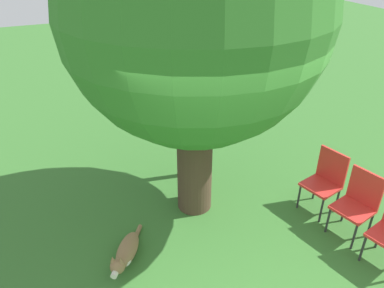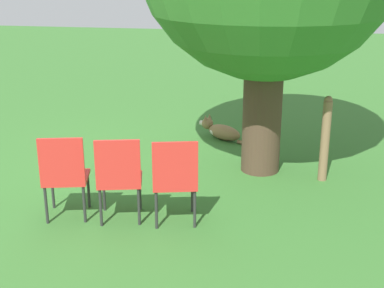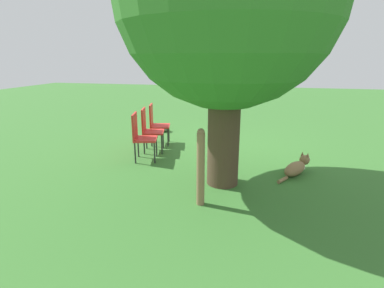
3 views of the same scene
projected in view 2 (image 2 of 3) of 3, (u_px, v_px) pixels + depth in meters
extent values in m
plane|color=#38702D|center=(158.00, 166.00, 6.96)|extent=(30.00, 30.00, 0.00)
cylinder|color=#4C3828|center=(263.00, 99.00, 6.55)|extent=(0.48, 0.48, 1.87)
ellipsoid|color=olive|center=(224.00, 132.00, 7.98)|extent=(0.50, 0.60, 0.22)
ellipsoid|color=silver|center=(216.00, 131.00, 8.08)|extent=(0.27, 0.27, 0.13)
sphere|color=olive|center=(207.00, 123.00, 8.17)|extent=(0.24, 0.24, 0.17)
cylinder|color=silver|center=(203.00, 123.00, 8.24)|extent=(0.10, 0.11, 0.07)
cone|color=olive|center=(205.00, 117.00, 8.10)|extent=(0.06, 0.06, 0.08)
cone|color=olive|center=(210.00, 116.00, 8.17)|extent=(0.06, 0.06, 0.08)
cylinder|color=olive|center=(245.00, 143.00, 7.75)|extent=(0.19, 0.25, 0.06)
cylinder|color=#846647|center=(325.00, 141.00, 6.37)|extent=(0.11, 0.11, 0.99)
sphere|color=#846647|center=(328.00, 100.00, 6.21)|extent=(0.10, 0.10, 0.10)
cube|color=red|center=(66.00, 178.00, 5.49)|extent=(0.51, 0.53, 0.04)
cube|color=red|center=(61.00, 161.00, 5.22)|extent=(0.14, 0.43, 0.47)
cylinder|color=#2D2D2D|center=(53.00, 191.00, 5.72)|extent=(0.03, 0.03, 0.40)
cylinder|color=#2D2D2D|center=(88.00, 190.00, 5.74)|extent=(0.03, 0.03, 0.40)
cylinder|color=#2D2D2D|center=(46.00, 205.00, 5.38)|extent=(0.03, 0.03, 0.40)
cylinder|color=#2D2D2D|center=(84.00, 204.00, 5.40)|extent=(0.03, 0.03, 0.40)
cube|color=red|center=(120.00, 180.00, 5.43)|extent=(0.51, 0.53, 0.04)
cube|color=red|center=(118.00, 163.00, 5.17)|extent=(0.14, 0.43, 0.47)
cylinder|color=#2D2D2D|center=(104.00, 193.00, 5.66)|extent=(0.03, 0.03, 0.40)
cylinder|color=#2D2D2D|center=(140.00, 192.00, 5.69)|extent=(0.03, 0.03, 0.40)
cylinder|color=#2D2D2D|center=(101.00, 208.00, 5.32)|extent=(0.03, 0.03, 0.40)
cylinder|color=#2D2D2D|center=(139.00, 207.00, 5.34)|extent=(0.03, 0.03, 0.40)
cube|color=red|center=(175.00, 182.00, 5.38)|extent=(0.51, 0.53, 0.04)
cube|color=red|center=(175.00, 165.00, 5.11)|extent=(0.14, 0.43, 0.47)
cylinder|color=#2D2D2D|center=(156.00, 195.00, 5.61)|extent=(0.03, 0.03, 0.40)
cylinder|color=#2D2D2D|center=(192.00, 194.00, 5.63)|extent=(0.03, 0.03, 0.40)
cylinder|color=#2D2D2D|center=(156.00, 210.00, 5.27)|extent=(0.03, 0.03, 0.40)
cylinder|color=#2D2D2D|center=(195.00, 209.00, 5.29)|extent=(0.03, 0.03, 0.40)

